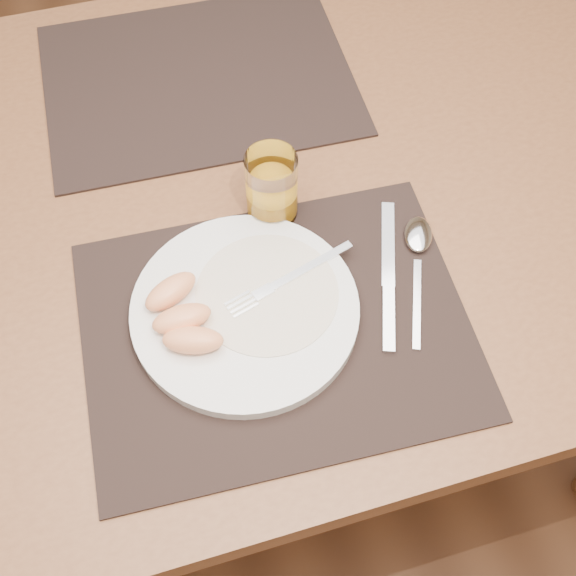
{
  "coord_description": "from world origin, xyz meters",
  "views": [
    {
      "loc": [
        -0.1,
        -0.62,
        1.5
      ],
      "look_at": [
        0.03,
        -0.18,
        0.77
      ],
      "focal_mm": 45.0,
      "sensor_mm": 36.0,
      "label": 1
    }
  ],
  "objects_px": {
    "plate": "(245,310)",
    "knife": "(388,286)",
    "table": "(235,228)",
    "juice_glass": "(272,190)",
    "fork": "(280,283)",
    "placemat_near": "(276,328)",
    "placemat_far": "(198,79)",
    "spoon": "(418,244)"
  },
  "relations": [
    {
      "from": "knife",
      "to": "juice_glass",
      "type": "xyz_separation_m",
      "value": [
        -0.1,
        0.15,
        0.04
      ]
    },
    {
      "from": "fork",
      "to": "juice_glass",
      "type": "xyz_separation_m",
      "value": [
        0.02,
        0.12,
        0.03
      ]
    },
    {
      "from": "table",
      "to": "juice_glass",
      "type": "xyz_separation_m",
      "value": [
        0.04,
        -0.05,
        0.13
      ]
    },
    {
      "from": "juice_glass",
      "to": "table",
      "type": "bearing_deg",
      "value": 128.61
    },
    {
      "from": "fork",
      "to": "knife",
      "type": "bearing_deg",
      "value": -14.07
    },
    {
      "from": "placemat_far",
      "to": "plate",
      "type": "distance_m",
      "value": 0.41
    },
    {
      "from": "plate",
      "to": "fork",
      "type": "height_order",
      "value": "fork"
    },
    {
      "from": "plate",
      "to": "juice_glass",
      "type": "relative_size",
      "value": 2.72
    },
    {
      "from": "table",
      "to": "spoon",
      "type": "distance_m",
      "value": 0.27
    },
    {
      "from": "placemat_near",
      "to": "placemat_far",
      "type": "xyz_separation_m",
      "value": [
        0.0,
        0.44,
        0.0
      ]
    },
    {
      "from": "placemat_near",
      "to": "knife",
      "type": "xyz_separation_m",
      "value": [
        0.15,
        0.02,
        0.0
      ]
    },
    {
      "from": "spoon",
      "to": "placemat_far",
      "type": "bearing_deg",
      "value": 117.7
    },
    {
      "from": "placemat_near",
      "to": "placemat_far",
      "type": "relative_size",
      "value": 1.0
    },
    {
      "from": "placemat_near",
      "to": "spoon",
      "type": "height_order",
      "value": "spoon"
    },
    {
      "from": "plate",
      "to": "knife",
      "type": "distance_m",
      "value": 0.18
    },
    {
      "from": "placemat_near",
      "to": "plate",
      "type": "bearing_deg",
      "value": 135.96
    },
    {
      "from": "placemat_near",
      "to": "juice_glass",
      "type": "height_order",
      "value": "juice_glass"
    },
    {
      "from": "placemat_near",
      "to": "spoon",
      "type": "relative_size",
      "value": 2.43
    },
    {
      "from": "placemat_far",
      "to": "juice_glass",
      "type": "height_order",
      "value": "juice_glass"
    },
    {
      "from": "placemat_far",
      "to": "juice_glass",
      "type": "relative_size",
      "value": 4.54
    },
    {
      "from": "spoon",
      "to": "table",
      "type": "bearing_deg",
      "value": 141.93
    },
    {
      "from": "placemat_far",
      "to": "knife",
      "type": "distance_m",
      "value": 0.45
    },
    {
      "from": "plate",
      "to": "juice_glass",
      "type": "height_order",
      "value": "juice_glass"
    },
    {
      "from": "juice_glass",
      "to": "placemat_near",
      "type": "bearing_deg",
      "value": -104.2
    },
    {
      "from": "fork",
      "to": "juice_glass",
      "type": "distance_m",
      "value": 0.13
    },
    {
      "from": "knife",
      "to": "juice_glass",
      "type": "bearing_deg",
      "value": 124.31
    },
    {
      "from": "placemat_far",
      "to": "spoon",
      "type": "relative_size",
      "value": 2.43
    },
    {
      "from": "placemat_near",
      "to": "placemat_far",
      "type": "bearing_deg",
      "value": 89.48
    },
    {
      "from": "plate",
      "to": "fork",
      "type": "bearing_deg",
      "value": 20.46
    },
    {
      "from": "placemat_far",
      "to": "knife",
      "type": "xyz_separation_m",
      "value": [
        0.14,
        -0.42,
        0.0
      ]
    },
    {
      "from": "table",
      "to": "placemat_near",
      "type": "xyz_separation_m",
      "value": [
        -0.0,
        -0.22,
        0.09
      ]
    },
    {
      "from": "table",
      "to": "spoon",
      "type": "bearing_deg",
      "value": -38.07
    },
    {
      "from": "placemat_near",
      "to": "juice_glass",
      "type": "relative_size",
      "value": 4.54
    },
    {
      "from": "placemat_far",
      "to": "knife",
      "type": "bearing_deg",
      "value": -71.5
    },
    {
      "from": "plate",
      "to": "knife",
      "type": "xyz_separation_m",
      "value": [
        0.18,
        -0.01,
        -0.01
      ]
    },
    {
      "from": "placemat_far",
      "to": "spoon",
      "type": "xyz_separation_m",
      "value": [
        0.2,
        -0.38,
        0.01
      ]
    },
    {
      "from": "placemat_near",
      "to": "fork",
      "type": "relative_size",
      "value": 2.62
    },
    {
      "from": "spoon",
      "to": "knife",
      "type": "bearing_deg",
      "value": -140.8
    },
    {
      "from": "table",
      "to": "placemat_far",
      "type": "distance_m",
      "value": 0.24
    },
    {
      "from": "plate",
      "to": "juice_glass",
      "type": "distance_m",
      "value": 0.16
    },
    {
      "from": "placemat_far",
      "to": "plate",
      "type": "height_order",
      "value": "plate"
    },
    {
      "from": "knife",
      "to": "juice_glass",
      "type": "distance_m",
      "value": 0.19
    }
  ]
}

